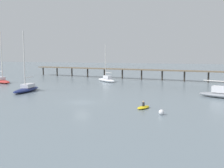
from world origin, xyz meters
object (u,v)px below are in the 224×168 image
object	(u,v)px
sailboat_navy	(27,88)
sailboat_red	(2,80)
sailboat_white	(106,79)
dinghy_yellow	(143,107)
mooring_buoy_near	(161,112)
sailboat_gray	(222,93)
pier	(180,69)

from	to	relation	value
sailboat_navy	sailboat_red	bearing A→B (deg)	145.35
sailboat_white	dinghy_yellow	bearing A→B (deg)	-61.22
sailboat_white	mooring_buoy_near	world-z (taller)	sailboat_white
sailboat_gray	sailboat_red	world-z (taller)	sailboat_red
pier	sailboat_navy	distance (m)	45.22
pier	dinghy_yellow	distance (m)	43.98
sailboat_red	mooring_buoy_near	xyz separation A→B (m)	(49.05, -24.98, -0.43)
pier	sailboat_red	world-z (taller)	sailboat_red
sailboat_gray	sailboat_white	xyz separation A→B (m)	(-30.74, 20.26, -0.06)
sailboat_red	mooring_buoy_near	bearing A→B (deg)	-26.99
pier	dinghy_yellow	size ratio (longest dim) A/B	27.32
pier	sailboat_gray	size ratio (longest dim) A/B	6.63
sailboat_white	sailboat_gray	bearing A→B (deg)	-33.39
sailboat_white	sailboat_red	size ratio (longest dim) A/B	0.77
sailboat_red	pier	bearing A→B (deg)	25.35
pier	sailboat_gray	distance (m)	31.35
sailboat_navy	sailboat_white	bearing A→B (deg)	70.71
sailboat_white	sailboat_red	xyz separation A→B (m)	(-26.74, -13.10, 0.01)
sailboat_gray	mooring_buoy_near	world-z (taller)	sailboat_gray
sailboat_gray	mooring_buoy_near	xyz separation A→B (m)	(-8.43, -17.82, -0.48)
pier	sailboat_navy	xyz separation A→B (m)	(-29.04, -34.54, -2.96)
sailboat_navy	dinghy_yellow	xyz separation A→B (m)	(27.98, -9.29, -0.54)
sailboat_white	sailboat_navy	bearing A→B (deg)	-109.29
sailboat_white	pier	bearing A→B (deg)	24.33
sailboat_gray	sailboat_red	distance (m)	57.92
pier	sailboat_white	distance (m)	22.30
sailboat_white	sailboat_red	world-z (taller)	sailboat_red
pier	sailboat_navy	world-z (taller)	sailboat_navy
sailboat_red	mooring_buoy_near	size ratio (longest dim) A/B	19.59
sailboat_gray	mooring_buoy_near	size ratio (longest dim) A/B	17.31
dinghy_yellow	mooring_buoy_near	bearing A→B (deg)	-46.16
sailboat_white	dinghy_yellow	distance (m)	39.63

